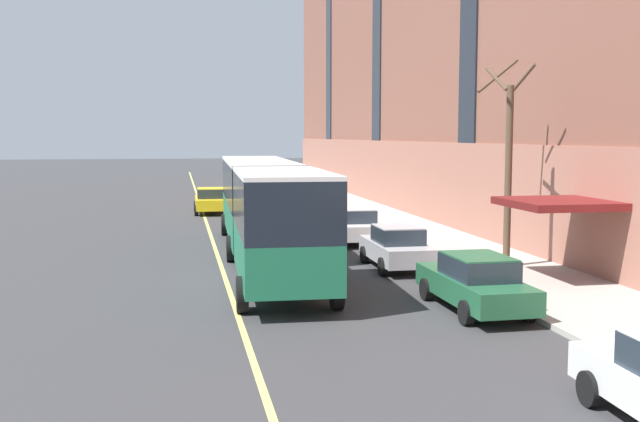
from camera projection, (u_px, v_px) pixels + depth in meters
ground_plane at (253, 274)px, 25.83m from camera, size 260.00×260.00×0.00m
sidewalk at (461, 251)px, 30.39m from camera, size 4.62×160.00×0.15m
city_bus at (265, 205)px, 28.18m from camera, size 3.44×19.33×3.73m
parked_car_champagne_0 at (324, 209)px, 40.56m from camera, size 1.99×4.53×1.56m
parked_car_green_1 at (475, 282)px, 20.31m from camera, size 1.95×4.79×1.56m
parked_car_white_2 at (355, 225)px, 33.22m from camera, size 2.03×4.50×1.56m
parked_car_silver_4 at (284, 189)px, 55.87m from camera, size 1.91×4.52×1.56m
parked_car_silver_5 at (396, 247)px, 26.73m from camera, size 1.94×4.29×1.56m
parked_car_champagne_6 at (299, 197)px, 48.65m from camera, size 2.04×4.52×1.56m
taxi_cab at (211, 200)px, 45.81m from camera, size 2.04×4.49×1.56m
street_tree_mid_block at (508, 164)px, 26.11m from camera, size 1.71×1.70×7.33m
lane_centerline at (219, 260)px, 28.58m from camera, size 0.16×140.00×0.01m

